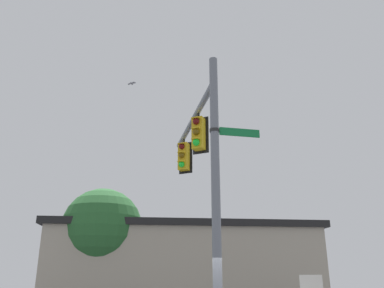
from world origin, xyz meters
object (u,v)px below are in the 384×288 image
Objects in this scene: street_name_sign at (229,132)px; traffic_light_nearest_pole at (198,133)px; traffic_light_mid_inner at (184,156)px; bird_flying at (132,83)px.

traffic_light_nearest_pole is at bearing -40.90° from street_name_sign.
traffic_light_mid_inner is 3.45m from bird_flying.
street_name_sign is at bearing 157.33° from bird_flying.
bird_flying reaches higher than street_name_sign.
traffic_light_nearest_pole is at bearing 126.80° from traffic_light_mid_inner.
street_name_sign is at bearing 132.14° from traffic_light_mid_inner.
traffic_light_nearest_pole reaches higher than street_name_sign.
bird_flying is (4.53, -1.89, 3.36)m from street_name_sign.
bird_flying reaches higher than traffic_light_mid_inner.
bird_flying reaches higher than traffic_light_nearest_pole.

